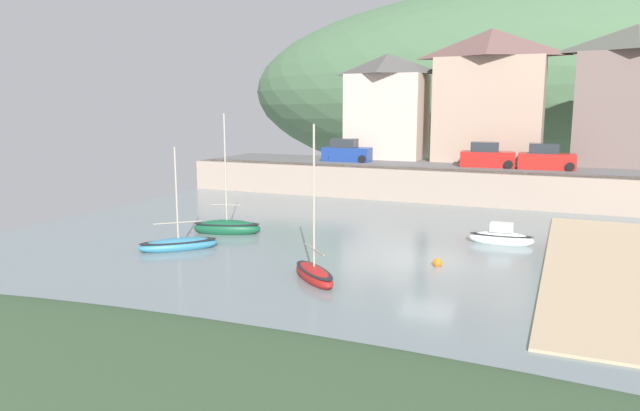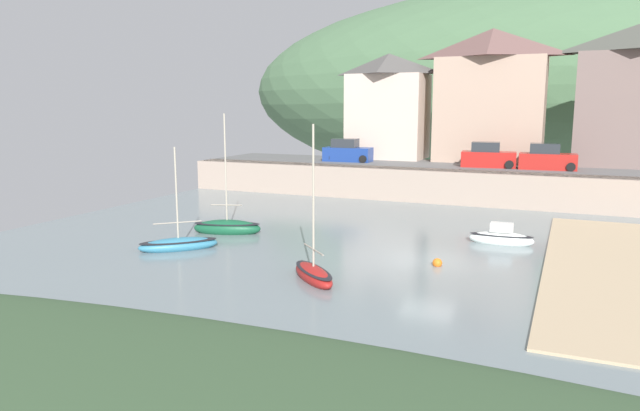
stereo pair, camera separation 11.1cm
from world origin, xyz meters
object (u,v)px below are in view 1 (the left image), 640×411
object	(u,v)px
sailboat_nearest_shore	(314,273)
parked_car_by_wall	(487,157)
waterfront_building_left	(387,106)
motorboat_with_cabin	(179,244)
sailboat_white_hull	(501,238)
waterfront_building_right	(632,96)
parked_car_end_of_row	(546,159)
waterfront_building_centre	(489,95)
fishing_boat_green	(227,227)
mooring_buoy	(438,263)
parked_car_near_slipway	(346,152)

from	to	relation	value
sailboat_nearest_shore	parked_car_by_wall	bearing A→B (deg)	126.74
waterfront_building_left	motorboat_with_cabin	distance (m)	29.00
waterfront_building_left	sailboat_white_hull	bearing A→B (deg)	-58.54
waterfront_building_right	parked_car_end_of_row	distance (m)	8.69
waterfront_building_centre	fishing_boat_green	world-z (taller)	waterfront_building_centre
motorboat_with_cabin	parked_car_by_wall	size ratio (longest dim) A/B	1.25
mooring_buoy	parked_car_near_slipway	bearing A→B (deg)	120.26
waterfront_building_centre	fishing_boat_green	bearing A→B (deg)	-114.89
sailboat_nearest_shore	motorboat_with_cabin	xyz separation A→B (m)	(-8.39, 2.09, -0.03)
sailboat_white_hull	fishing_boat_green	distance (m)	15.01
waterfront_building_left	waterfront_building_right	size ratio (longest dim) A/B	0.86
waterfront_building_left	motorboat_with_cabin	world-z (taller)	waterfront_building_left
fishing_boat_green	parked_car_end_of_row	size ratio (longest dim) A/B	1.66
waterfront_building_right	fishing_boat_green	distance (m)	33.15
fishing_boat_green	parked_car_by_wall	distance (m)	22.78
waterfront_building_right	parked_car_end_of_row	bearing A→B (deg)	-141.98
parked_car_end_of_row	mooring_buoy	bearing A→B (deg)	-102.74
motorboat_with_cabin	mooring_buoy	distance (m)	12.82
parked_car_near_slipway	waterfront_building_centre	bearing A→B (deg)	19.57
waterfront_building_left	sailboat_white_hull	distance (m)	24.83
waterfront_building_left	mooring_buoy	distance (m)	28.80
sailboat_nearest_shore	fishing_boat_green	xyz separation A→B (m)	(-8.20, 6.33, 0.04)
sailboat_nearest_shore	fishing_boat_green	bearing A→B (deg)	-173.21
waterfront_building_left	fishing_boat_green	xyz separation A→B (m)	(-2.15, -23.84, -6.81)
waterfront_building_right	motorboat_with_cabin	world-z (taller)	waterfront_building_right
waterfront_building_left	waterfront_building_right	world-z (taller)	waterfront_building_right
sailboat_nearest_shore	parked_car_near_slipway	size ratio (longest dim) A/B	1.58
waterfront_building_centre	sailboat_nearest_shore	size ratio (longest dim) A/B	1.67
sailboat_white_hull	parked_car_end_of_row	world-z (taller)	parked_car_end_of_row
motorboat_with_cabin	sailboat_nearest_shore	bearing A→B (deg)	-58.05
waterfront_building_right	parked_car_by_wall	world-z (taller)	waterfront_building_right
sailboat_nearest_shore	parked_car_end_of_row	distance (m)	26.99
sailboat_white_hull	waterfront_building_left	bearing A→B (deg)	119.30
mooring_buoy	motorboat_with_cabin	bearing A→B (deg)	-170.51
parked_car_near_slipway	parked_car_by_wall	bearing A→B (deg)	-2.45
sailboat_nearest_shore	parked_car_end_of_row	xyz separation A→B (m)	(7.80, 25.67, 2.91)
motorboat_with_cabin	fishing_boat_green	size ratio (longest dim) A/B	0.77
waterfront_building_centre	parked_car_near_slipway	size ratio (longest dim) A/B	2.65
waterfront_building_centre	motorboat_with_cabin	size ratio (longest dim) A/B	2.07
waterfront_building_right	mooring_buoy	world-z (taller)	waterfront_building_right
sailboat_nearest_shore	fishing_boat_green	distance (m)	10.36
waterfront_building_centre	parked_car_end_of_row	bearing A→B (deg)	-42.32
waterfront_building_right	parked_car_near_slipway	bearing A→B (deg)	-168.35
waterfront_building_right	parked_car_near_slipway	size ratio (longest dim) A/B	2.60
parked_car_end_of_row	sailboat_white_hull	bearing A→B (deg)	-98.39
waterfront_building_right	sailboat_white_hull	distance (m)	22.88
motorboat_with_cabin	waterfront_building_left	bearing A→B (deg)	41.23
motorboat_with_cabin	fishing_boat_green	bearing A→B (deg)	43.48
parked_car_end_of_row	mooring_buoy	size ratio (longest dim) A/B	9.50
waterfront_building_right	motorboat_with_cabin	size ratio (longest dim) A/B	2.03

